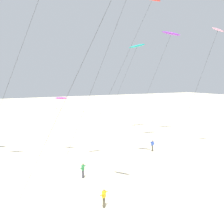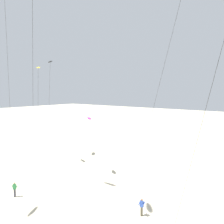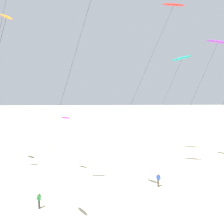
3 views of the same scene
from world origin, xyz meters
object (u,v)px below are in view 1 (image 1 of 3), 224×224
at_px(kite_purple, 171,34).
at_px(kite_pink, 216,34).
at_px(kite_flyer_furthest, 83,170).
at_px(kite_flyer_nearest, 104,197).
at_px(kite_teal, 137,46).
at_px(kite_red, 151,1).
at_px(kite_magenta, 61,99).
at_px(kite_orange, 110,2).
at_px(kite_flyer_middle, 152,145).

bearing_deg(kite_purple, kite_pink, -99.33).
bearing_deg(kite_flyer_furthest, kite_purple, 29.99).
bearing_deg(kite_flyer_nearest, kite_teal, 51.44).
bearing_deg(kite_red, kite_flyer_nearest, -135.85).
distance_m(kite_magenta, kite_teal, 22.15).
bearing_deg(kite_red, kite_orange, -135.13).
xyz_separation_m(kite_orange, kite_flyer_nearest, (-0.86, -0.45, -15.67)).
distance_m(kite_teal, kite_flyer_nearest, 37.04).
height_order(kite_magenta, kite_flyer_middle, kite_magenta).
relative_size(kite_magenta, kite_red, 0.35).
bearing_deg(kite_purple, kite_flyer_middle, -140.65).
distance_m(kite_magenta, kite_pink, 23.72).
height_order(kite_purple, kite_red, kite_red).
xyz_separation_m(kite_teal, kite_flyer_nearest, (-20.90, -26.22, -15.74)).
bearing_deg(kite_flyer_nearest, kite_flyer_furthest, 80.46).
xyz_separation_m(kite_purple, kite_red, (-7.91, -4.49, 3.68)).
bearing_deg(kite_flyer_furthest, kite_orange, -92.88).
height_order(kite_red, kite_flyer_nearest, kite_red).
bearing_deg(kite_orange, kite_purple, 40.44).
height_order(kite_orange, kite_purple, kite_purple).
xyz_separation_m(kite_purple, kite_pink, (-1.95, -11.88, -1.67)).
distance_m(kite_orange, kite_red, 22.80).
relative_size(kite_orange, kite_teal, 1.01).
distance_m(kite_orange, kite_flyer_middle, 23.79).
distance_m(kite_orange, kite_purple, 31.02).
distance_m(kite_purple, kite_flyer_middle, 21.91).
bearing_deg(kite_pink, kite_orange, -159.21).
bearing_deg(kite_purple, kite_red, -150.38).
distance_m(kite_purple, kite_teal, 6.94).
bearing_deg(kite_flyer_nearest, kite_flyer_middle, 40.53).
bearing_deg(kite_flyer_nearest, kite_pink, 21.06).
bearing_deg(kite_flyer_middle, kite_orange, -138.76).
relative_size(kite_flyer_middle, kite_flyer_furthest, 1.00).
bearing_deg(kite_teal, kite_red, -113.26).
bearing_deg(kite_flyer_furthest, kite_flyer_nearest, -99.54).
relative_size(kite_orange, kite_flyer_nearest, 10.50).
height_order(kite_orange, kite_flyer_furthest, kite_orange).
distance_m(kite_magenta, kite_flyer_furthest, 12.65).
relative_size(kite_teal, kite_flyer_nearest, 10.37).
bearing_deg(kite_purple, kite_flyer_nearest, -139.95).
bearing_deg(kite_magenta, kite_flyer_nearest, -98.03).
bearing_deg(kite_magenta, kite_purple, 7.44).
distance_m(kite_teal, kite_flyer_furthest, 31.63).
xyz_separation_m(kite_magenta, kite_red, (14.03, -1.63, 14.39)).
bearing_deg(kite_flyer_nearest, kite_magenta, 81.97).
height_order(kite_pink, kite_flyer_furthest, kite_pink).
distance_m(kite_red, kite_flyer_furthest, 27.68).
relative_size(kite_teal, kite_pink, 0.98).
xyz_separation_m(kite_teal, kite_red, (-4.37, -10.18, 5.52)).
bearing_deg(kite_magenta, kite_pink, -24.28).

